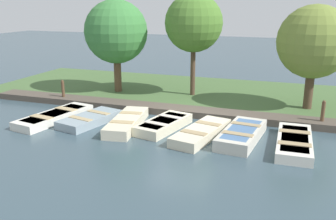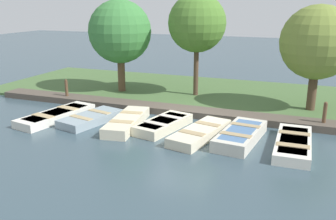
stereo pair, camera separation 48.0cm
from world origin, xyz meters
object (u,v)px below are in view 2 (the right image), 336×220
rowboat_3 (163,124)px  park_tree_left (197,23)px  rowboat_5 (241,135)px  mooring_post_far (324,116)px  rowboat_2 (127,122)px  mooring_post_near (67,90)px  rowboat_6 (293,144)px  rowboat_0 (56,115)px  park_tree_center (317,43)px  rowboat_4 (200,133)px  park_tree_far_left (120,32)px  rowboat_1 (91,118)px

rowboat_3 → park_tree_left: 6.36m
rowboat_5 → mooring_post_far: bearing=137.0°
rowboat_2 → mooring_post_near: 5.13m
rowboat_5 → rowboat_6: rowboat_5 is taller
rowboat_0 → mooring_post_near: size_ratio=3.29×
rowboat_2 → rowboat_3: bearing=91.0°
rowboat_6 → mooring_post_near: (-2.44, -10.80, 0.39)m
rowboat_6 → mooring_post_far: (-2.44, 0.96, 0.39)m
mooring_post_near → mooring_post_far: bearing=90.0°
park_tree_left → park_tree_center: park_tree_left is taller
rowboat_4 → park_tree_left: bearing=-149.2°
rowboat_0 → rowboat_5: size_ratio=1.17×
rowboat_5 → mooring_post_near: 9.33m
rowboat_3 → mooring_post_near: bearing=-97.2°
rowboat_6 → rowboat_3: bearing=-94.5°
mooring_post_near → park_tree_center: (-2.36, 11.24, 2.51)m
mooring_post_far → park_tree_left: 7.56m
park_tree_far_left → park_tree_left: 4.05m
rowboat_5 → mooring_post_far: mooring_post_far is taller
rowboat_4 → park_tree_far_left: bearing=-118.9°
rowboat_1 → rowboat_2: rowboat_2 is taller
rowboat_6 → park_tree_center: size_ratio=0.71×
rowboat_1 → rowboat_5: 6.11m
rowboat_0 → rowboat_3: (-0.47, 4.64, 0.02)m
park_tree_center → mooring_post_far: bearing=12.4°
rowboat_1 → rowboat_3: rowboat_3 is taller
rowboat_1 → rowboat_0: bearing=-70.4°
rowboat_0 → rowboat_5: (-0.24, 7.68, 0.05)m
mooring_post_far → park_tree_center: bearing=-167.6°
park_tree_far_left → park_tree_left: size_ratio=0.95×
park_tree_left → rowboat_2: bearing=-11.6°
rowboat_5 → mooring_post_far: 3.64m
rowboat_2 → park_tree_left: 6.65m
rowboat_1 → rowboat_6: size_ratio=0.88×
rowboat_3 → rowboat_6: (0.30, 4.83, -0.02)m
rowboat_3 → park_tree_left: (-5.28, -0.32, 3.54)m
mooring_post_far → rowboat_2: bearing=-71.8°
rowboat_5 → park_tree_center: bearing=161.0°
rowboat_4 → mooring_post_near: 8.01m
rowboat_0 → mooring_post_far: 10.76m
rowboat_0 → mooring_post_far: (-2.61, 10.43, 0.39)m
mooring_post_near → park_tree_left: size_ratio=0.22×
rowboat_2 → rowboat_3: rowboat_2 is taller
rowboat_0 → rowboat_1: 1.58m
rowboat_0 → rowboat_4: bearing=100.9°
rowboat_0 → park_tree_left: 8.03m
rowboat_6 → mooring_post_far: bearing=157.7°
rowboat_3 → park_tree_far_left: size_ratio=0.58×
rowboat_2 → mooring_post_far: 7.63m
rowboat_0 → rowboat_2: rowboat_2 is taller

